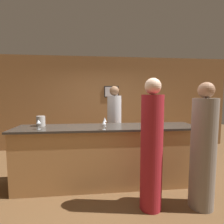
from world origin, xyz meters
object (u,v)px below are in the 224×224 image
object	(u,v)px
guest_1	(203,151)
ice_bucket	(41,121)
bartender	(114,128)
wine_bottle_0	(155,117)
guest_0	(152,149)

from	to	relation	value
guest_1	ice_bucket	distance (m)	2.72
bartender	guest_1	xyz separation A→B (m)	(1.09, -1.69, -0.02)
wine_bottle_0	bartender	bearing A→B (deg)	143.06
guest_1	ice_bucket	bearing A→B (deg)	158.95
wine_bottle_0	ice_bucket	size ratio (longest dim) A/B	1.66
bartender	ice_bucket	distance (m)	1.63
wine_bottle_0	guest_1	bearing A→B (deg)	-74.14
bartender	ice_bucket	xyz separation A→B (m)	(-1.43, -0.73, 0.30)
guest_1	guest_0	bearing A→B (deg)	176.68
guest_0	guest_1	distance (m)	0.75
bartender	wine_bottle_0	bearing A→B (deg)	143.06
guest_0	guest_1	world-z (taller)	guest_0
bartender	ice_bucket	size ratio (longest dim) A/B	10.03
bartender	guest_0	xyz separation A→B (m)	(0.34, -1.65, 0.02)
bartender	wine_bottle_0	size ratio (longest dim) A/B	6.05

